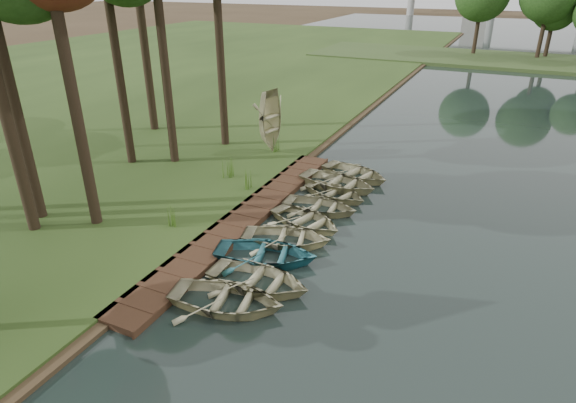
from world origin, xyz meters
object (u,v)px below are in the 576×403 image
at_px(rowboat_2, 266,252).
at_px(rowboat_1, 258,278).
at_px(stored_rowboat, 271,146).
at_px(boardwalk, 246,218).
at_px(rowboat_0, 227,297).

bearing_deg(rowboat_2, rowboat_1, -175.77).
distance_m(rowboat_2, stored_rowboat, 11.51).
bearing_deg(rowboat_2, boardwalk, 27.74).
bearing_deg(rowboat_1, rowboat_0, 163.03).
height_order(boardwalk, rowboat_2, rowboat_2).
xyz_separation_m(rowboat_0, rowboat_2, (-0.12, 2.96, 0.01)).
height_order(boardwalk, rowboat_0, rowboat_0).
bearing_deg(stored_rowboat, rowboat_0, -148.58).
distance_m(rowboat_0, stored_rowboat, 14.28).
height_order(rowboat_0, stored_rowboat, stored_rowboat).
relative_size(rowboat_1, stored_rowboat, 1.00).
distance_m(rowboat_1, stored_rowboat, 13.16).
height_order(rowboat_0, rowboat_1, rowboat_0).
distance_m(rowboat_0, rowboat_1, 1.44).
relative_size(rowboat_0, rowboat_1, 1.03).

